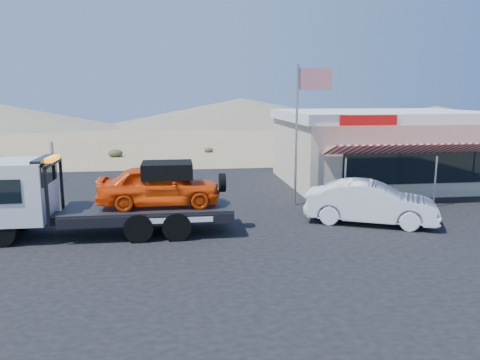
{
  "coord_description": "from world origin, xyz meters",
  "views": [
    {
      "loc": [
        -0.39,
        -14.96,
        4.8
      ],
      "look_at": [
        2.04,
        2.81,
        1.5
      ],
      "focal_mm": 35.0,
      "sensor_mm": 36.0,
      "label": 1
    }
  ],
  "objects": [
    {
      "name": "jerky_store",
      "position": [
        10.5,
        8.97,
        1.99
      ],
      "size": [
        10.4,
        9.97,
        3.9
      ],
      "color": "#C5BA95",
      "rests_on": "asphalt_lot"
    },
    {
      "name": "distant_hills",
      "position": [
        -9.77,
        55.14,
        1.89
      ],
      "size": [
        126.0,
        48.0,
        4.2
      ],
      "color": "#726B59",
      "rests_on": "ground"
    },
    {
      "name": "flagpole",
      "position": [
        4.93,
        4.5,
        3.76
      ],
      "size": [
        1.55,
        0.1,
        6.0
      ],
      "color": "#99999E",
      "rests_on": "asphalt_lot"
    },
    {
      "name": "tow_truck",
      "position": [
        -2.91,
        1.14,
        1.48
      ],
      "size": [
        8.19,
        2.43,
        2.74
      ],
      "color": "black",
      "rests_on": "asphalt_lot"
    },
    {
      "name": "ground",
      "position": [
        0.0,
        0.0,
        0.0
      ],
      "size": [
        120.0,
        120.0,
        0.0
      ],
      "primitive_type": "plane",
      "color": "#8C6F4F",
      "rests_on": "ground"
    },
    {
      "name": "asphalt_lot",
      "position": [
        2.0,
        3.0,
        0.01
      ],
      "size": [
        32.0,
        24.0,
        0.02
      ],
      "primitive_type": "cube",
      "color": "black",
      "rests_on": "ground"
    },
    {
      "name": "white_sedan",
      "position": [
        6.75,
        1.24,
        0.81
      ],
      "size": [
        5.04,
        3.48,
        1.57
      ],
      "primitive_type": "imported",
      "rotation": [
        0.0,
        0.0,
        1.15
      ],
      "color": "silver",
      "rests_on": "asphalt_lot"
    }
  ]
}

